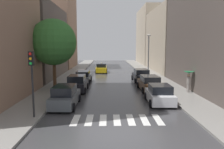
{
  "coord_description": "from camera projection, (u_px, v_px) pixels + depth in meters",
  "views": [
    {
      "loc": [
        -0.59,
        -11.64,
        4.82
      ],
      "look_at": [
        -0.04,
        16.35,
        1.14
      ],
      "focal_mm": 35.51,
      "sensor_mm": 36.0,
      "label": 1
    }
  ],
  "objects": [
    {
      "name": "building_right_mid",
      "position": [
        169.0,
        40.0,
        41.42
      ],
      "size": [
        6.0,
        17.16,
        11.51
      ],
      "primitive_type": "cube",
      "color": "#B2A38C",
      "rests_on": "ground"
    },
    {
      "name": "street_tree_left",
      "position": [
        53.0,
        42.0,
        23.84
      ],
      "size": [
        4.99,
        4.99,
        7.52
      ],
      "color": "#513823",
      "rests_on": "sidewalk_left"
    },
    {
      "name": "building_left_mid",
      "position": [
        38.0,
        42.0,
        33.16
      ],
      "size": [
        6.0,
        15.11,
        10.64
      ],
      "primitive_type": "cube",
      "color": "#564C47",
      "rests_on": "ground"
    },
    {
      "name": "parked_car_left_third",
      "position": [
        83.0,
        77.0,
        28.9
      ],
      "size": [
        2.03,
        4.48,
        1.53
      ],
      "rotation": [
        0.0,
        0.0,
        1.57
      ],
      "color": "#474C51",
      "rests_on": "ground"
    },
    {
      "name": "sidewalk_left",
      "position": [
        71.0,
        75.0,
        35.84
      ],
      "size": [
        3.0,
        72.0,
        0.15
      ],
      "primitive_type": "cube",
      "color": "gray",
      "rests_on": "ground"
    },
    {
      "name": "parked_car_left_second",
      "position": [
        77.0,
        84.0,
        23.42
      ],
      "size": [
        2.14,
        4.12,
        1.73
      ],
      "rotation": [
        0.0,
        0.0,
        1.56
      ],
      "color": "black",
      "rests_on": "ground"
    },
    {
      "name": "building_right_far",
      "position": [
        151.0,
        36.0,
        58.54
      ],
      "size": [
        6.0,
        16.54,
        14.37
      ],
      "primitive_type": "cube",
      "color": "#B2A38C",
      "rests_on": "ground"
    },
    {
      "name": "parked_car_right_nearest",
      "position": [
        160.0,
        95.0,
        18.47
      ],
      "size": [
        2.15,
        4.04,
        1.6
      ],
      "rotation": [
        0.0,
        0.0,
        1.55
      ],
      "color": "silver",
      "rests_on": "ground"
    },
    {
      "name": "parked_car_right_third",
      "position": [
        141.0,
        76.0,
        29.74
      ],
      "size": [
        2.25,
        4.51,
        1.68
      ],
      "rotation": [
        0.0,
        0.0,
        1.6
      ],
      "color": "black",
      "rests_on": "ground"
    },
    {
      "name": "ground_plane",
      "position": [
        111.0,
        75.0,
        35.97
      ],
      "size": [
        28.0,
        72.0,
        0.04
      ],
      "primitive_type": "cube",
      "color": "#3A3A3D"
    },
    {
      "name": "crosswalk_stripes",
      "position": [
        117.0,
        120.0,
        14.44
      ],
      "size": [
        5.85,
        2.2,
        0.01
      ],
      "color": "silver",
      "rests_on": "ground"
    },
    {
      "name": "parked_car_left_nearest",
      "position": [
        65.0,
        97.0,
        17.52
      ],
      "size": [
        2.08,
        4.39,
        1.71
      ],
      "rotation": [
        0.0,
        0.0,
        1.54
      ],
      "color": "#474C51",
      "rests_on": "ground"
    },
    {
      "name": "taxi_midroad",
      "position": [
        101.0,
        68.0,
        39.74
      ],
      "size": [
        2.1,
        4.61,
        1.81
      ],
      "rotation": [
        0.0,
        0.0,
        1.58
      ],
      "color": "yellow",
      "rests_on": "ground"
    },
    {
      "name": "parked_car_right_second",
      "position": [
        150.0,
        83.0,
        23.82
      ],
      "size": [
        2.24,
        4.77,
        1.61
      ],
      "rotation": [
        0.0,
        0.0,
        1.6
      ],
      "color": "brown",
      "rests_on": "ground"
    },
    {
      "name": "traffic_light_left_corner",
      "position": [
        32.0,
        70.0,
        14.14
      ],
      "size": [
        0.3,
        0.42,
        4.3
      ],
      "color": "black",
      "rests_on": "sidewalk_left"
    },
    {
      "name": "lamp_post_right",
      "position": [
        149.0,
        52.0,
        33.21
      ],
      "size": [
        0.6,
        0.28,
        6.29
      ],
      "color": "#595B60",
      "rests_on": "sidewalk_right"
    },
    {
      "name": "building_left_far",
      "position": [
        59.0,
        18.0,
        47.11
      ],
      "size": [
        6.0,
        12.07,
        21.27
      ],
      "primitive_type": "cube",
      "color": "#8C6B56",
      "rests_on": "ground"
    },
    {
      "name": "pedestrian_foreground",
      "position": [
        189.0,
        77.0,
        22.07
      ],
      "size": [
        1.02,
        1.02,
        2.11
      ],
      "rotation": [
        0.0,
        0.0,
        2.72
      ],
      "color": "gray",
      "rests_on": "sidewalk_right"
    },
    {
      "name": "sidewalk_right",
      "position": [
        151.0,
        75.0,
        36.09
      ],
      "size": [
        3.0,
        72.0,
        0.15
      ],
      "primitive_type": "cube",
      "color": "gray",
      "rests_on": "ground"
    }
  ]
}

